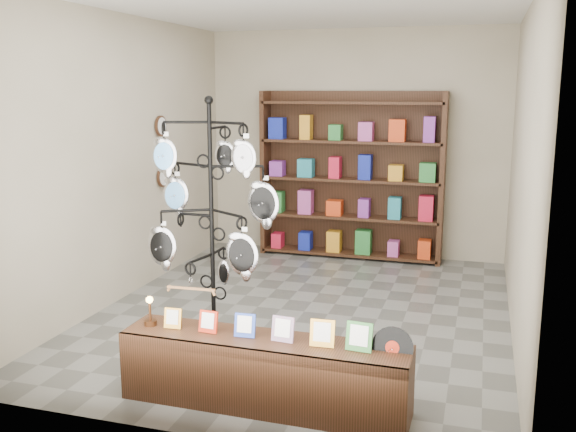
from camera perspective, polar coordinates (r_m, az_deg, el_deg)
name	(u,v)px	position (r m, az deg, el deg)	size (l,w,h in m)	color
ground	(304,312)	(6.60, 1.43, -8.49)	(5.00, 5.00, 0.00)	slate
room_envelope	(305,129)	(6.22, 1.52, 7.76)	(5.00, 5.00, 5.00)	#BBAE97
display_tree	(211,210)	(5.26, -6.83, 0.52)	(1.12, 0.93, 2.18)	black
front_shelf	(264,372)	(4.68, -2.13, -13.71)	(2.07, 0.44, 0.73)	black
back_shelving	(351,181)	(8.53, 5.60, 3.13)	(2.42, 0.36, 2.20)	black
wall_clocks	(162,152)	(7.73, -11.16, 5.64)	(0.03, 0.24, 0.84)	black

